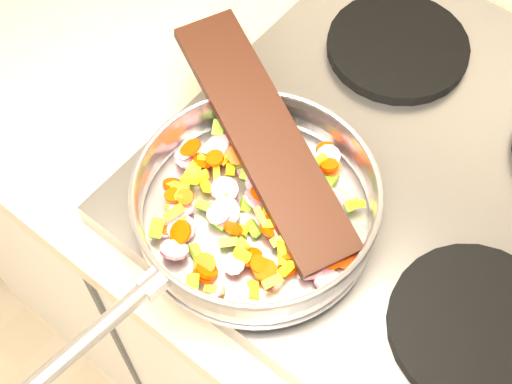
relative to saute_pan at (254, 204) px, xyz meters
The scene contains 7 objects.
cooktop 0.24m from the saute_pan, 57.08° to the left, with size 0.60×0.60×0.04m, color #939399.
grate_fl 0.07m from the saute_pan, 110.10° to the left, with size 0.19×0.19×0.02m, color black.
grate_fr 0.27m from the saute_pan, 10.53° to the left, with size 0.19×0.19×0.02m, color black.
grate_bl 0.33m from the saute_pan, 93.10° to the left, with size 0.19×0.19×0.02m, color black.
saute_pan is the anchor object (origin of this frame).
vegetable_heap 0.02m from the saute_pan, 64.52° to the left, with size 0.26×0.25×0.05m.
wooden_spatula 0.08m from the saute_pan, 120.58° to the left, with size 0.33×0.07×0.02m, color black.
Camera 1 is at (-0.58, 1.17, 1.66)m, focal length 50.00 mm.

